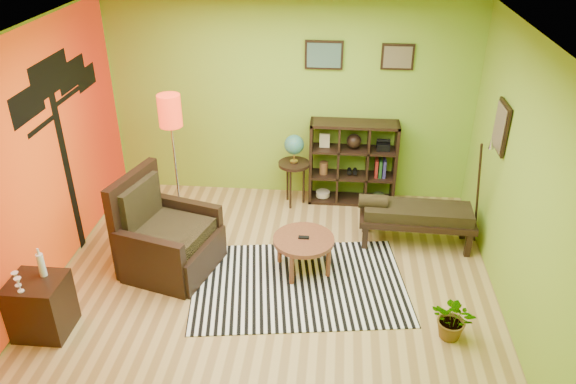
# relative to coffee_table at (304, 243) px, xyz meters

# --- Properties ---
(ground) EXTENTS (5.00, 5.00, 0.00)m
(ground) POSITION_rel_coffee_table_xyz_m (-0.34, -0.32, -0.37)
(ground) COLOR tan
(ground) RESTS_ON ground
(room_shell) EXTENTS (5.04, 4.54, 2.82)m
(room_shell) POSITION_rel_coffee_table_xyz_m (-0.43, -0.31, 1.43)
(room_shell) COLOR #86B62F
(room_shell) RESTS_ON ground
(zebra_rug) EXTENTS (2.61, 1.93, 0.01)m
(zebra_rug) POSITION_rel_coffee_table_xyz_m (-0.03, -0.29, -0.37)
(zebra_rug) COLOR white
(zebra_rug) RESTS_ON ground
(coffee_table) EXTENTS (0.71, 0.71, 0.46)m
(coffee_table) POSITION_rel_coffee_table_xyz_m (0.00, 0.00, 0.00)
(coffee_table) COLOR brown
(coffee_table) RESTS_ON ground
(armchair) EXTENTS (1.18, 1.17, 1.17)m
(armchair) POSITION_rel_coffee_table_xyz_m (-1.61, -0.09, -0.02)
(armchair) COLOR black
(armchair) RESTS_ON ground
(side_cabinet) EXTENTS (0.52, 0.48, 0.93)m
(side_cabinet) POSITION_rel_coffee_table_xyz_m (-2.54, -1.28, -0.06)
(side_cabinet) COLOR black
(side_cabinet) RESTS_ON ground
(floor_lamp) EXTENTS (0.28, 0.28, 1.88)m
(floor_lamp) POSITION_rel_coffee_table_xyz_m (-1.62, 0.64, 1.15)
(floor_lamp) COLOR silver
(floor_lamp) RESTS_ON ground
(globe_table) EXTENTS (0.43, 0.43, 1.05)m
(globe_table) POSITION_rel_coffee_table_xyz_m (-0.24, 1.54, 0.42)
(globe_table) COLOR black
(globe_table) RESTS_ON ground
(cube_shelf) EXTENTS (1.20, 0.35, 1.20)m
(cube_shelf) POSITION_rel_coffee_table_xyz_m (0.58, 1.71, 0.23)
(cube_shelf) COLOR black
(cube_shelf) RESTS_ON ground
(bench) EXTENTS (1.44, 0.55, 0.65)m
(bench) POSITION_rel_coffee_table_xyz_m (1.32, 0.68, 0.04)
(bench) COLOR black
(bench) RESTS_ON ground
(potted_plant) EXTENTS (0.58, 0.60, 0.37)m
(potted_plant) POSITION_rel_coffee_table_xyz_m (1.56, -1.00, -0.19)
(potted_plant) COLOR #26661E
(potted_plant) RESTS_ON ground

